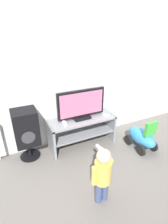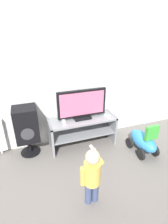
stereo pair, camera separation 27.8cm
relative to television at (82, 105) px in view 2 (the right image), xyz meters
name	(u,v)px [view 2 (the right image)]	position (x,y,z in m)	size (l,w,h in m)	color
ground_plane	(86,151)	(0.00, -0.23, -0.76)	(16.00, 16.00, 0.00)	slate
wall_back	(76,68)	(0.00, 0.27, 0.54)	(10.00, 0.06, 2.60)	silver
tv_stand	(82,128)	(0.00, -0.02, -0.42)	(1.13, 0.42, 0.52)	gray
television	(82,105)	(0.00, 0.00, 0.00)	(0.81, 0.20, 0.50)	black
game_console	(64,121)	(-0.33, -0.04, -0.22)	(0.04, 0.18, 0.04)	white
remote_primary	(108,116)	(0.43, -0.10, -0.23)	(0.07, 0.13, 0.03)	white
child	(92,173)	(-0.27, -1.13, -0.32)	(0.28, 0.43, 0.75)	#3F4C72
speaker_tower	(26,125)	(-0.90, 0.05, -0.24)	(0.35, 0.34, 0.82)	black
ride_on_toy	(143,141)	(0.87, -0.55, -0.54)	(0.31, 0.59, 0.58)	#338CD1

